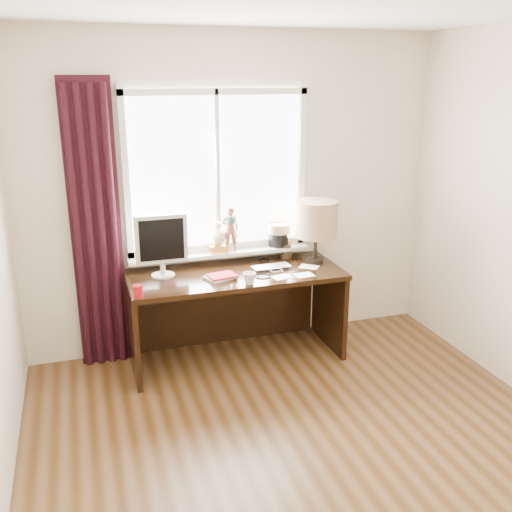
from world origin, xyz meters
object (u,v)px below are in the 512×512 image
object	(u,v)px
red_cup	(138,291)
monitor	(161,242)
table_lamp	(316,220)
desk	(233,297)
mug	(249,278)
laptop	(271,267)

from	to	relation	value
red_cup	monitor	world-z (taller)	monitor
red_cup	table_lamp	xyz separation A→B (m)	(1.51, 0.37, 0.32)
monitor	table_lamp	bearing A→B (deg)	-1.05
monitor	table_lamp	distance (m)	1.27
desk	monitor	size ratio (longest dim) A/B	3.47
mug	monitor	bearing A→B (deg)	147.88
laptop	monitor	xyz separation A→B (m)	(-0.86, 0.09, 0.27)
table_lamp	desk	bearing A→B (deg)	177.66
red_cup	desk	xyz separation A→B (m)	(0.80, 0.40, -0.29)
red_cup	table_lamp	size ratio (longest dim) A/B	0.18
laptop	red_cup	world-z (taller)	red_cup
mug	table_lamp	size ratio (longest dim) A/B	0.18
mug	monitor	world-z (taller)	monitor
mug	table_lamp	xyz separation A→B (m)	(0.68, 0.35, 0.32)
mug	red_cup	size ratio (longest dim) A/B	1.05
monitor	table_lamp	world-z (taller)	table_lamp
desk	monitor	xyz separation A→B (m)	(-0.56, -0.01, 0.52)
red_cup	desk	bearing A→B (deg)	26.47
monitor	mug	bearing A→B (deg)	-32.12
laptop	desk	bearing A→B (deg)	160.46
laptop	table_lamp	size ratio (longest dim) A/B	0.60
mug	red_cup	distance (m)	0.83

